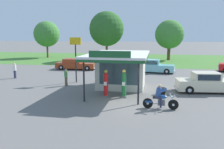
# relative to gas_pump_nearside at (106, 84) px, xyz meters

# --- Properties ---
(ground_plane) EXTENTS (300.00, 300.00, 0.00)m
(ground_plane) POSITION_rel_gas_pump_nearside_xyz_m (2.17, -1.64, -0.94)
(ground_plane) COLOR slate
(grass_verge_strip) EXTENTS (120.00, 24.00, 0.01)m
(grass_verge_strip) POSITION_rel_gas_pump_nearside_xyz_m (2.17, 28.36, -0.94)
(grass_verge_strip) COLOR #477A33
(grass_verge_strip) RESTS_ON ground
(service_station_kiosk) EXTENTS (4.65, 7.69, 3.59)m
(service_station_kiosk) POSITION_rel_gas_pump_nearside_xyz_m (0.68, 3.14, 0.87)
(service_station_kiosk) COLOR beige
(service_station_kiosk) RESTS_ON ground
(gas_pump_nearside) EXTENTS (0.44, 0.44, 2.06)m
(gas_pump_nearside) POSITION_rel_gas_pump_nearside_xyz_m (0.00, 0.00, 0.00)
(gas_pump_nearside) COLOR slate
(gas_pump_nearside) RESTS_ON ground
(gas_pump_offside) EXTENTS (0.44, 0.44, 2.11)m
(gas_pump_offside) POSITION_rel_gas_pump_nearside_xyz_m (1.37, 0.00, 0.02)
(gas_pump_offside) COLOR slate
(gas_pump_offside) RESTS_ON ground
(motorcycle_with_rider) EXTENTS (2.22, 0.70, 1.58)m
(motorcycle_with_rider) POSITION_rel_gas_pump_nearside_xyz_m (3.97, -2.28, -0.29)
(motorcycle_with_rider) COLOR black
(motorcycle_with_rider) RESTS_ON ground
(featured_classic_sedan) EXTENTS (5.48, 2.42, 1.63)m
(featured_classic_sedan) POSITION_rel_gas_pump_nearside_xyz_m (7.88, 2.94, -0.21)
(featured_classic_sedan) COLOR beige
(featured_classic_sedan) RESTS_ON ground
(parked_car_back_row_left) EXTENTS (5.55, 2.03, 1.43)m
(parked_car_back_row_left) POSITION_rel_gas_pump_nearside_xyz_m (-7.05, 13.15, -0.28)
(parked_car_back_row_left) COLOR #993819
(parked_car_back_row_left) RESTS_ON ground
(parked_car_back_row_far_left) EXTENTS (5.37, 2.30, 1.61)m
(parked_car_back_row_far_left) POSITION_rel_gas_pump_nearside_xyz_m (3.28, 12.31, -0.22)
(parked_car_back_row_far_left) COLOR #7AC6D1
(parked_car_back_row_far_left) RESTS_ON ground
(bystander_strolling_foreground) EXTENTS (0.34, 0.34, 1.66)m
(bystander_strolling_foreground) POSITION_rel_gas_pump_nearside_xyz_m (-11.22, 5.58, -0.07)
(bystander_strolling_foreground) COLOR #2D3351
(bystander_strolling_foreground) RESTS_ON ground
(bystander_admiring_sedan) EXTENTS (0.34, 0.34, 1.55)m
(bystander_admiring_sedan) POSITION_rel_gas_pump_nearside_xyz_m (-4.39, 3.08, -0.12)
(bystander_admiring_sedan) COLOR brown
(bystander_admiring_sedan) RESTS_ON ground
(tree_oak_far_left) EXTENTS (5.25, 5.25, 7.34)m
(tree_oak_far_left) POSITION_rel_gas_pump_nearside_xyz_m (5.88, 27.62, 3.62)
(tree_oak_far_left) COLOR brown
(tree_oak_far_left) RESTS_ON ground
(tree_oak_far_right) EXTENTS (6.30, 6.30, 8.86)m
(tree_oak_far_right) POSITION_rel_gas_pump_nearside_xyz_m (-5.47, 25.59, 4.63)
(tree_oak_far_right) COLOR brown
(tree_oak_far_right) RESTS_ON ground
(tree_oak_right) EXTENTS (5.19, 5.19, 7.39)m
(tree_oak_right) POSITION_rel_gas_pump_nearside_xyz_m (-18.38, 28.06, 3.84)
(tree_oak_right) COLOR brown
(tree_oak_right) RESTS_ON ground
(roadside_pole_sign) EXTENTS (1.10, 0.12, 4.38)m
(roadside_pole_sign) POSITION_rel_gas_pump_nearside_xyz_m (-4.00, 4.72, 2.07)
(roadside_pole_sign) COLOR black
(roadside_pole_sign) RESTS_ON ground
(spare_tire_stack) EXTENTS (0.60, 0.60, 0.54)m
(spare_tire_stack) POSITION_rel_gas_pump_nearside_xyz_m (4.15, 1.38, -0.67)
(spare_tire_stack) COLOR black
(spare_tire_stack) RESTS_ON ground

